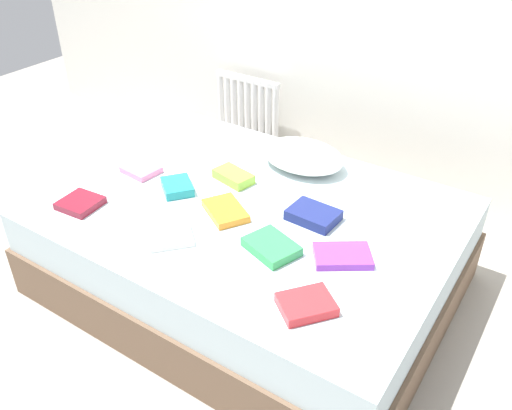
% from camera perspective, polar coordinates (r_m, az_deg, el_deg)
% --- Properties ---
extents(ground_plane, '(8.00, 8.00, 0.00)m').
position_cam_1_polar(ground_plane, '(2.98, -0.54, -8.18)').
color(ground_plane, '#9E998E').
extents(bed, '(2.00, 1.50, 0.50)m').
position_cam_1_polar(bed, '(2.82, -0.56, -4.42)').
color(bed, brown).
rests_on(bed, ground).
extents(radiator, '(0.53, 0.04, 0.55)m').
position_cam_1_polar(radiator, '(4.04, -0.90, 9.69)').
color(radiator, white).
rests_on(radiator, ground).
extents(pillow, '(0.47, 0.34, 0.14)m').
position_cam_1_polar(pillow, '(3.00, 4.93, 5.19)').
color(pillow, white).
rests_on(pillow, bed).
extents(textbook_teal, '(0.23, 0.23, 0.05)m').
position_cam_1_polar(textbook_teal, '(2.82, -8.31, 1.92)').
color(textbook_teal, teal).
rests_on(textbook_teal, bed).
extents(textbook_navy, '(0.24, 0.18, 0.05)m').
position_cam_1_polar(textbook_navy, '(2.58, 6.07, -1.06)').
color(textbook_navy, navy).
rests_on(textbook_navy, bed).
extents(textbook_green, '(0.27, 0.24, 0.04)m').
position_cam_1_polar(textbook_green, '(2.38, 1.64, -4.41)').
color(textbook_green, green).
rests_on(textbook_green, bed).
extents(textbook_lime, '(0.23, 0.17, 0.05)m').
position_cam_1_polar(textbook_lime, '(2.88, -2.39, 3.02)').
color(textbook_lime, '#8CC638').
rests_on(textbook_lime, bed).
extents(textbook_purple, '(0.29, 0.27, 0.03)m').
position_cam_1_polar(textbook_purple, '(2.36, 9.09, -5.31)').
color(textbook_purple, purple).
rests_on(textbook_purple, bed).
extents(textbook_white, '(0.26, 0.26, 0.03)m').
position_cam_1_polar(textbook_white, '(2.48, -9.03, -3.29)').
color(textbook_white, white).
rests_on(textbook_white, bed).
extents(textbook_orange, '(0.29, 0.26, 0.04)m').
position_cam_1_polar(textbook_orange, '(2.62, -3.25, -0.60)').
color(textbook_orange, orange).
rests_on(textbook_orange, bed).
extents(textbook_pink, '(0.20, 0.17, 0.03)m').
position_cam_1_polar(textbook_pink, '(3.02, -12.00, 3.66)').
color(textbook_pink, pink).
rests_on(textbook_pink, bed).
extents(textbook_maroon, '(0.20, 0.19, 0.04)m').
position_cam_1_polar(textbook_maroon, '(2.81, -18.03, 0.18)').
color(textbook_maroon, maroon).
rests_on(textbook_maroon, bed).
extents(textbook_red, '(0.25, 0.26, 0.04)m').
position_cam_1_polar(textbook_red, '(2.11, 5.32, -10.41)').
color(textbook_red, red).
rests_on(textbook_red, bed).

